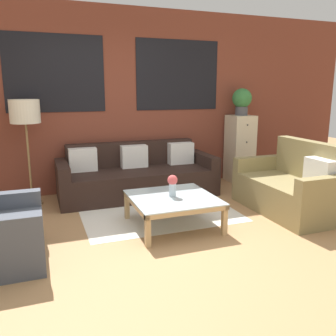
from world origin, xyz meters
name	(u,v)px	position (x,y,z in m)	size (l,w,h in m)	color
ground_plane	(178,248)	(0.00, 0.00, 0.00)	(16.00, 16.00, 0.00)	#AD7F51
wall_back_brick	(120,100)	(0.00, 2.44, 1.41)	(8.40, 0.09, 2.80)	brown
rug	(156,210)	(0.16, 1.18, 0.00)	(1.97, 1.63, 0.00)	silver
couch_dark	(137,177)	(0.11, 1.95, 0.28)	(2.33, 0.88, 0.78)	black
settee_vintage	(291,188)	(1.81, 0.53, 0.31)	(0.80, 1.45, 0.92)	olive
coffee_table	(173,201)	(0.16, 0.57, 0.31)	(0.96, 0.96, 0.36)	silver
floor_lamp	(25,115)	(-1.39, 2.05, 1.24)	(0.39, 0.39, 1.45)	olive
drawer_cabinet	(240,149)	(2.02, 2.15, 0.57)	(0.40, 0.43, 1.15)	beige
potted_plant	(242,100)	(2.02, 2.15, 1.40)	(0.33, 0.33, 0.45)	#47474C
flower_vase	(172,184)	(0.16, 0.58, 0.52)	(0.12, 0.12, 0.26)	#ADBCC6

